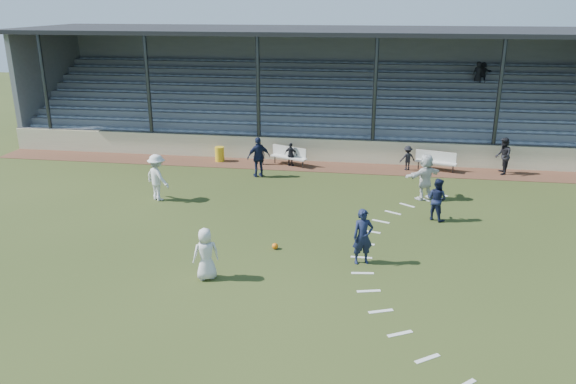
# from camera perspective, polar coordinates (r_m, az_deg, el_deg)

# --- Properties ---
(ground) EXTENTS (90.00, 90.00, 0.00)m
(ground) POSITION_cam_1_polar(r_m,az_deg,el_deg) (19.06, -1.17, -6.10)
(ground) COLOR #2C3817
(ground) RESTS_ON ground
(cinder_track) EXTENTS (34.00, 2.00, 0.02)m
(cinder_track) POSITION_cam_1_polar(r_m,az_deg,el_deg) (28.82, 2.46, 2.63)
(cinder_track) COLOR #4F2D1F
(cinder_track) RESTS_ON ground
(retaining_wall) EXTENTS (34.00, 0.18, 1.20)m
(retaining_wall) POSITION_cam_1_polar(r_m,az_deg,el_deg) (29.67, 2.71, 4.29)
(retaining_wall) COLOR beige
(retaining_wall) RESTS_ON ground
(bench_left) EXTENTS (1.99, 1.23, 0.95)m
(bench_left) POSITION_cam_1_polar(r_m,az_deg,el_deg) (28.85, 0.10, 3.85)
(bench_left) COLOR beige
(bench_left) RESTS_ON cinder_track
(bench_right) EXTENTS (2.03, 0.99, 0.95)m
(bench_right) POSITION_cam_1_polar(r_m,az_deg,el_deg) (28.89, 14.79, 3.24)
(bench_right) COLOR beige
(bench_right) RESTS_ON cinder_track
(trash_bin) EXTENTS (0.48, 0.48, 0.77)m
(trash_bin) POSITION_cam_1_polar(r_m,az_deg,el_deg) (29.81, -6.96, 3.85)
(trash_bin) COLOR gold
(trash_bin) RESTS_ON cinder_track
(football) EXTENTS (0.21, 0.21, 0.21)m
(football) POSITION_cam_1_polar(r_m,az_deg,el_deg) (19.23, -1.33, -5.52)
(football) COLOR orange
(football) RESTS_ON ground
(player_white_lead) EXTENTS (0.95, 0.83, 1.63)m
(player_white_lead) POSITION_cam_1_polar(r_m,az_deg,el_deg) (17.17, -8.35, -6.24)
(player_white_lead) COLOR silver
(player_white_lead) RESTS_ON ground
(player_navy_lead) EXTENTS (0.78, 0.63, 1.83)m
(player_navy_lead) POSITION_cam_1_polar(r_m,az_deg,el_deg) (18.08, 7.61, -4.52)
(player_navy_lead) COLOR #131935
(player_navy_lead) RESTS_ON ground
(player_navy_mid) EXTENTS (1.02, 0.99, 1.66)m
(player_navy_mid) POSITION_cam_1_polar(r_m,az_deg,el_deg) (22.25, 14.88, -0.72)
(player_navy_mid) COLOR #131935
(player_navy_mid) RESTS_ON ground
(player_white_wing) EXTENTS (1.48, 1.30, 1.99)m
(player_white_wing) POSITION_cam_1_polar(r_m,az_deg,el_deg) (24.26, -13.13, 1.45)
(player_white_wing) COLOR silver
(player_white_wing) RESTS_ON ground
(player_navy_wing) EXTENTS (1.22, 0.98, 1.94)m
(player_navy_wing) POSITION_cam_1_polar(r_m,az_deg,el_deg) (26.90, -3.00, 3.56)
(player_navy_wing) COLOR #131935
(player_navy_wing) RESTS_ON ground
(player_white_back) EXTENTS (1.81, 1.59, 1.98)m
(player_white_back) POSITION_cam_1_polar(r_m,az_deg,el_deg) (24.45, 13.77, 1.52)
(player_white_back) COLOR silver
(player_white_back) RESTS_ON ground
(official) EXTENTS (0.73, 0.91, 1.79)m
(official) POSITION_cam_1_polar(r_m,az_deg,el_deg) (29.18, 21.01, 3.43)
(official) COLOR black
(official) RESTS_ON cinder_track
(sub_left_near) EXTENTS (0.45, 0.36, 1.07)m
(sub_left_near) POSITION_cam_1_polar(r_m,az_deg,el_deg) (28.98, -2.73, 3.84)
(sub_left_near) COLOR black
(sub_left_near) RESTS_ON cinder_track
(sub_left_far) EXTENTS (0.76, 0.47, 1.20)m
(sub_left_far) POSITION_cam_1_polar(r_m,az_deg,el_deg) (28.66, 0.30, 3.82)
(sub_left_far) COLOR black
(sub_left_far) RESTS_ON cinder_track
(sub_right) EXTENTS (0.90, 0.70, 1.22)m
(sub_right) POSITION_cam_1_polar(r_m,az_deg,el_deg) (28.62, 12.05, 3.40)
(sub_right) COLOR black
(sub_right) RESTS_ON cinder_track
(grandstand) EXTENTS (34.60, 9.00, 6.61)m
(grandstand) POSITION_cam_1_polar(r_m,az_deg,el_deg) (33.92, 3.65, 8.88)
(grandstand) COLOR slate
(grandstand) RESTS_ON ground
(penalty_arc) EXTENTS (3.89, 14.63, 0.01)m
(penalty_arc) POSITION_cam_1_polar(r_m,az_deg,el_deg) (18.84, 11.36, -6.78)
(penalty_arc) COLOR silver
(penalty_arc) RESTS_ON ground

